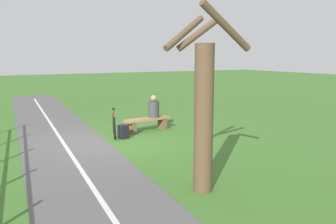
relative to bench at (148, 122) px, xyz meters
The scene contains 8 objects.
ground_plane 1.88m from the bench, 22.91° to the left, with size 80.00×80.00×0.00m, color #3D6B28.
paved_path 5.72m from the bench, 55.69° to the left, with size 2.41×36.00×0.02m, color #565454.
path_centre_line 5.72m from the bench, 55.69° to the left, with size 0.10×32.00×0.00m, color silver.
bench is the anchor object (origin of this frame).
person_seated 0.54m from the bench, behind, with size 0.42×0.42×0.77m.
bicycle 1.26m from the bench, ahead, with size 0.56×1.59×0.88m.
backpack 1.29m from the bench, 28.17° to the left, with size 0.34×0.33×0.42m.
tree_far_right 5.64m from the bench, 75.68° to the left, with size 1.30×1.35×3.45m.
Camera 1 is at (3.29, 9.87, 2.57)m, focal length 37.10 mm.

